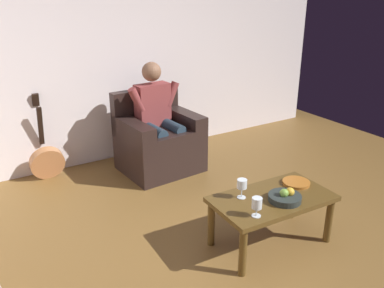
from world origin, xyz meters
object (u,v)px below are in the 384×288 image
object	(u,v)px
guitar	(47,160)
wine_glass_near	(257,204)
person_seated	(158,114)
decorative_dish	(296,183)
coffee_table	(272,204)
armchair	(158,142)
fruit_bowl	(285,197)
wine_glass_far	(242,185)

from	to	relation	value
guitar	wine_glass_near	bearing A→B (deg)	112.20
person_seated	decorative_dish	world-z (taller)	person_seated
person_seated	wine_glass_near	bearing A→B (deg)	80.06
person_seated	coffee_table	world-z (taller)	person_seated
armchair	fruit_bowl	bearing A→B (deg)	90.24
armchair	coffee_table	bearing A→B (deg)	89.21
armchair	coffee_table	xyz separation A→B (m)	(-0.11, 1.81, 0.03)
coffee_table	wine_glass_near	distance (m)	0.38
guitar	decorative_dish	distance (m)	2.70
armchair	person_seated	distance (m)	0.34
armchair	decorative_dish	bearing A→B (deg)	99.81
guitar	wine_glass_near	size ratio (longest dim) A/B	6.21
person_seated	decorative_dish	xyz separation A→B (m)	(-0.43, 1.72, -0.23)
fruit_bowl	coffee_table	bearing A→B (deg)	-67.81
wine_glass_near	fruit_bowl	bearing A→B (deg)	-170.15
coffee_table	fruit_bowl	world-z (taller)	fruit_bowl
armchair	fruit_bowl	world-z (taller)	armchair
person_seated	wine_glass_far	bearing A→B (deg)	81.83
guitar	person_seated	bearing A→B (deg)	159.33
wine_glass_near	guitar	bearing A→B (deg)	-67.80
wine_glass_near	decorative_dish	xyz separation A→B (m)	(-0.63, -0.22, -0.09)
guitar	fruit_bowl	bearing A→B (deg)	119.48
coffee_table	wine_glass_far	world-z (taller)	wine_glass_far
person_seated	coffee_table	size ratio (longest dim) A/B	1.24
wine_glass_near	armchair	bearing A→B (deg)	-95.69
wine_glass_far	fruit_bowl	distance (m)	0.35
person_seated	decorative_dish	bearing A→B (deg)	99.92
decorative_dish	fruit_bowl	bearing A→B (deg)	29.81
wine_glass_near	wine_glass_far	world-z (taller)	wine_glass_far
coffee_table	decorative_dish	xyz separation A→B (m)	(-0.33, -0.07, 0.08)
armchair	coffee_table	distance (m)	1.81
wine_glass_near	wine_glass_far	bearing A→B (deg)	-106.06
coffee_table	fruit_bowl	bearing A→B (deg)	112.19
person_seated	guitar	xyz separation A→B (m)	(1.17, -0.44, -0.46)
wine_glass_far	wine_glass_near	bearing A→B (deg)	73.94
fruit_bowl	armchair	bearing A→B (deg)	-85.61
wine_glass_far	coffee_table	bearing A→B (deg)	151.64
guitar	decorative_dish	size ratio (longest dim) A/B	4.05
armchair	coffee_table	size ratio (longest dim) A/B	0.91
coffee_table	fruit_bowl	distance (m)	0.15
guitar	wine_glass_far	distance (m)	2.38
armchair	guitar	world-z (taller)	guitar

